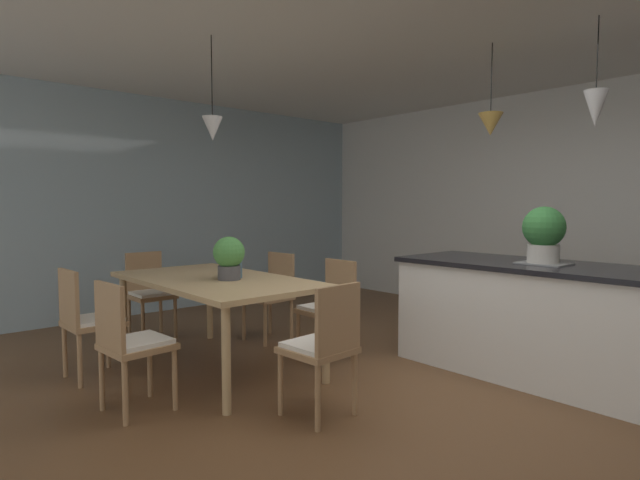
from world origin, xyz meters
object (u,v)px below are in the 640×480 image
(chair_near_left, at_px, (87,319))
(vase_on_dining_table, at_px, (234,267))
(chair_window_end, at_px, (150,291))
(chair_far_right, at_px, (330,305))
(chair_far_left, at_px, (271,293))
(dining_table, at_px, (216,285))
(potted_plant_on_island, at_px, (544,233))
(chair_kitchen_end, at_px, (323,345))
(kitchen_island, at_px, (533,318))
(chair_near_right, at_px, (130,341))
(potted_plant_on_table, at_px, (229,256))

(chair_near_left, distance_m, vase_on_dining_table, 1.20)
(chair_window_end, bearing_deg, chair_far_right, 26.69)
(chair_far_right, bearing_deg, chair_far_left, -179.99)
(dining_table, distance_m, potted_plant_on_island, 2.66)
(chair_kitchen_end, bearing_deg, dining_table, -179.87)
(kitchen_island, distance_m, vase_on_dining_table, 2.45)
(chair_near_right, height_order, vase_on_dining_table, vase_on_dining_table)
(potted_plant_on_island, height_order, vase_on_dining_table, potted_plant_on_island)
(kitchen_island, bearing_deg, chair_near_left, -130.03)
(chair_near_left, xyz_separation_m, vase_on_dining_table, (0.54, 1.00, 0.38))
(dining_table, height_order, chair_window_end, chair_window_end)
(chair_near_left, distance_m, chair_far_left, 1.77)
(chair_near_right, xyz_separation_m, chair_kitchen_end, (0.89, 0.89, 0.00))
(chair_kitchen_end, bearing_deg, chair_near_right, -135.17)
(chair_near_right, height_order, chair_window_end, same)
(dining_table, height_order, chair_near_left, chair_near_left)
(chair_near_right, distance_m, vase_on_dining_table, 1.12)
(chair_kitchen_end, height_order, chair_window_end, same)
(chair_near_left, xyz_separation_m, chair_far_left, (-0.00, 1.77, 0.00))
(potted_plant_on_island, distance_m, vase_on_dining_table, 2.48)
(chair_near_right, height_order, potted_plant_on_island, potted_plant_on_island)
(potted_plant_on_table, xyz_separation_m, vase_on_dining_table, (-0.06, 0.08, -0.10))
(chair_far_left, bearing_deg, chair_far_right, 0.01)
(potted_plant_on_island, bearing_deg, chair_far_left, -158.48)
(potted_plant_on_table, height_order, vase_on_dining_table, potted_plant_on_table)
(chair_kitchen_end, xyz_separation_m, chair_far_left, (-1.77, 0.88, 0.00))
(chair_kitchen_end, xyz_separation_m, vase_on_dining_table, (-1.22, 0.11, 0.38))
(dining_table, height_order, chair_far_right, chair_far_right)
(chair_far_right, xyz_separation_m, potted_plant_on_island, (1.46, 0.92, 0.67))
(chair_far_left, bearing_deg, dining_table, -63.84)
(potted_plant_on_island, bearing_deg, chair_kitchen_end, -107.43)
(chair_near_right, height_order, potted_plant_on_table, potted_plant_on_table)
(chair_kitchen_end, relative_size, potted_plant_on_island, 1.94)
(chair_kitchen_end, height_order, kitchen_island, kitchen_island)
(dining_table, distance_m, chair_far_right, 1.01)
(dining_table, distance_m, chair_near_left, 1.01)
(chair_far_right, xyz_separation_m, vase_on_dining_table, (-0.33, -0.77, 0.38))
(kitchen_island, distance_m, potted_plant_on_table, 2.48)
(chair_near_right, relative_size, chair_near_left, 1.00)
(chair_far_right, distance_m, potted_plant_on_island, 1.85)
(chair_kitchen_end, xyz_separation_m, kitchen_island, (0.50, 1.80, -0.01))
(chair_near_left, height_order, potted_plant_on_table, potted_plant_on_table)
(chair_near_left, bearing_deg, chair_near_right, 0.01)
(dining_table, relative_size, potted_plant_on_table, 5.50)
(chair_window_end, height_order, potted_plant_on_island, potted_plant_on_island)
(chair_kitchen_end, xyz_separation_m, chair_window_end, (-2.66, -0.00, 0.00))
(kitchen_island, relative_size, potted_plant_on_island, 4.72)
(vase_on_dining_table, bearing_deg, chair_kitchen_end, -5.15)
(chair_window_end, bearing_deg, chair_near_left, -44.54)
(chair_kitchen_end, bearing_deg, potted_plant_on_island, 72.57)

